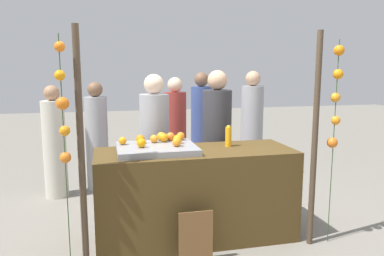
# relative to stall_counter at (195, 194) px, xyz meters

# --- Properties ---
(ground_plane) EXTENTS (24.00, 24.00, 0.00)m
(ground_plane) POSITION_rel_stall_counter_xyz_m (0.00, 0.00, -0.45)
(ground_plane) COLOR gray
(stall_counter) EXTENTS (1.97, 0.74, 0.91)m
(stall_counter) POSITION_rel_stall_counter_xyz_m (0.00, 0.00, 0.00)
(stall_counter) COLOR #4C3819
(stall_counter) RESTS_ON ground_plane
(orange_tray) EXTENTS (0.76, 0.62, 0.06)m
(orange_tray) POSITION_rel_stall_counter_xyz_m (-0.39, 0.02, 0.48)
(orange_tray) COLOR gray
(orange_tray) RESTS_ON stall_counter
(orange_0) EXTENTS (0.09, 0.09, 0.09)m
(orange_0) POSITION_rel_stall_counter_xyz_m (-0.21, 0.24, 0.56)
(orange_0) COLOR orange
(orange_0) RESTS_ON orange_tray
(orange_1) EXTENTS (0.08, 0.08, 0.08)m
(orange_1) POSITION_rel_stall_counter_xyz_m (-0.70, 0.15, 0.55)
(orange_1) COLOR orange
(orange_1) RESTS_ON orange_tray
(orange_2) EXTENTS (0.09, 0.09, 0.09)m
(orange_2) POSITION_rel_stall_counter_xyz_m (-0.54, -0.04, 0.56)
(orange_2) COLOR orange
(orange_2) RESTS_ON orange_tray
(orange_3) EXTENTS (0.09, 0.09, 0.09)m
(orange_3) POSITION_rel_stall_counter_xyz_m (-0.30, 0.27, 0.56)
(orange_3) COLOR orange
(orange_3) RESTS_ON orange_tray
(orange_4) EXTENTS (0.09, 0.09, 0.09)m
(orange_4) POSITION_rel_stall_counter_xyz_m (-0.10, 0.25, 0.56)
(orange_4) COLOR orange
(orange_4) RESTS_ON orange_tray
(orange_5) EXTENTS (0.09, 0.09, 0.09)m
(orange_5) POSITION_rel_stall_counter_xyz_m (-0.53, 0.17, 0.56)
(orange_5) COLOR orange
(orange_5) RESTS_ON orange_tray
(orange_6) EXTENTS (0.09, 0.09, 0.09)m
(orange_6) POSITION_rel_stall_counter_xyz_m (-0.20, -0.06, 0.56)
(orange_6) COLOR orange
(orange_6) RESTS_ON orange_tray
(orange_7) EXTENTS (0.09, 0.09, 0.09)m
(orange_7) POSITION_rel_stall_counter_xyz_m (-0.17, 0.07, 0.56)
(orange_7) COLOR orange
(orange_7) RESTS_ON orange_tray
(orange_8) EXTENTS (0.08, 0.08, 0.08)m
(orange_8) POSITION_rel_stall_counter_xyz_m (-0.39, 0.17, 0.56)
(orange_8) COLOR orange
(orange_8) RESTS_ON orange_tray
(orange_9) EXTENTS (0.09, 0.09, 0.09)m
(orange_9) POSITION_rel_stall_counter_xyz_m (-0.29, 0.19, 0.56)
(orange_9) COLOR orange
(orange_9) RESTS_ON orange_tray
(juice_bottle) EXTENTS (0.07, 0.07, 0.22)m
(juice_bottle) POSITION_rel_stall_counter_xyz_m (0.38, 0.10, 0.56)
(juice_bottle) COLOR #F6A117
(juice_bottle) RESTS_ON stall_counter
(chalkboard_sign) EXTENTS (0.31, 0.03, 0.49)m
(chalkboard_sign) POSITION_rel_stall_counter_xyz_m (-0.12, -0.51, -0.22)
(chalkboard_sign) COLOR brown
(chalkboard_sign) RESTS_ON ground_plane
(vendor_left) EXTENTS (0.33, 0.33, 1.65)m
(vendor_left) POSITION_rel_stall_counter_xyz_m (-0.32, 0.63, 0.31)
(vendor_left) COLOR #99999E
(vendor_left) RESTS_ON ground_plane
(vendor_right) EXTENTS (0.34, 0.34, 1.69)m
(vendor_right) POSITION_rel_stall_counter_xyz_m (0.41, 0.62, 0.33)
(vendor_right) COLOR #333338
(vendor_right) RESTS_ON ground_plane
(crowd_person_0) EXTENTS (0.33, 0.33, 1.66)m
(crowd_person_0) POSITION_rel_stall_counter_xyz_m (0.64, 2.19, 0.32)
(crowd_person_0) COLOR #384C8C
(crowd_person_0) RESTS_ON ground_plane
(crowd_person_1) EXTENTS (0.31, 0.31, 1.53)m
(crowd_person_1) POSITION_rel_stall_counter_xyz_m (-0.98, 1.78, 0.26)
(crowd_person_1) COLOR #99999E
(crowd_person_1) RESTS_ON ground_plane
(crowd_person_2) EXTENTS (0.32, 0.32, 1.59)m
(crowd_person_2) POSITION_rel_stall_counter_xyz_m (0.13, 1.75, 0.29)
(crowd_person_2) COLOR maroon
(crowd_person_2) RESTS_ON ground_plane
(crowd_person_3) EXTENTS (0.34, 0.34, 1.68)m
(crowd_person_3) POSITION_rel_stall_counter_xyz_m (1.33, 1.78, 0.33)
(crowd_person_3) COLOR #99999E
(crowd_person_3) RESTS_ON ground_plane
(crowd_person_4) EXTENTS (0.30, 0.30, 1.50)m
(crowd_person_4) POSITION_rel_stall_counter_xyz_m (-1.53, 1.63, 0.24)
(crowd_person_4) COLOR beige
(crowd_person_4) RESTS_ON ground_plane
(canopy_post_left) EXTENTS (0.06, 0.06, 2.06)m
(canopy_post_left) POSITION_rel_stall_counter_xyz_m (-1.06, -0.41, 0.57)
(canopy_post_left) COLOR #473828
(canopy_post_left) RESTS_ON ground_plane
(canopy_post_right) EXTENTS (0.06, 0.06, 2.06)m
(canopy_post_right) POSITION_rel_stall_counter_xyz_m (1.06, -0.41, 0.57)
(canopy_post_right) COLOR #473828
(canopy_post_right) RESTS_ON ground_plane
(garland_strand_left) EXTENTS (0.10, 0.11, 1.98)m
(garland_strand_left) POSITION_rel_stall_counter_xyz_m (-1.18, -0.46, 0.95)
(garland_strand_left) COLOR #2D4C23
(garland_strand_left) RESTS_ON ground_plane
(garland_strand_right) EXTENTS (0.11, 0.11, 1.98)m
(garland_strand_right) POSITION_rel_stall_counter_xyz_m (1.26, -0.41, 0.97)
(garland_strand_right) COLOR #2D4C23
(garland_strand_right) RESTS_ON ground_plane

